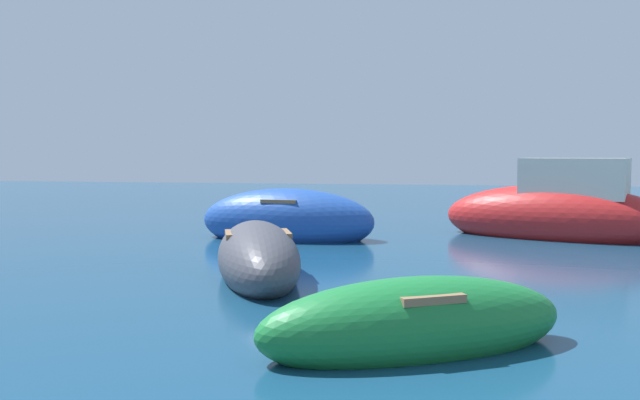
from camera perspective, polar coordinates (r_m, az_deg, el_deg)
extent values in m
ellipsoid|color=#B21E1E|center=(16.78, 19.33, -1.52)|extent=(5.54, 3.45, 1.62)
cube|color=beige|center=(16.64, 20.82, 1.72)|extent=(2.55, 1.80, 0.95)
ellipsoid|color=#1E479E|center=(15.60, -2.83, -1.79)|extent=(4.23, 1.94, 1.52)
cube|color=brown|center=(15.56, -2.83, 0.03)|extent=(0.91, 1.40, 0.08)
ellipsoid|color=#197233|center=(6.87, 8.12, -10.47)|extent=(3.40, 2.59, 0.96)
cube|color=brown|center=(6.80, 8.15, -7.79)|extent=(1.00, 1.07, 0.08)
ellipsoid|color=#3F3F47|center=(10.76, -5.32, -4.93)|extent=(2.65, 4.24, 1.15)
cube|color=brown|center=(10.71, -5.33, -2.90)|extent=(1.24, 1.12, 0.08)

